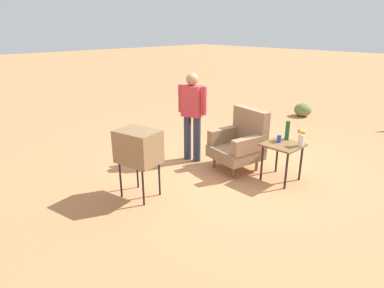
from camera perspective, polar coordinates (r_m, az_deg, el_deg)
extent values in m
plane|color=#C17A4C|center=(6.02, 7.34, -3.93)|extent=(60.00, 60.00, 0.00)
cylinder|color=brown|center=(5.93, 3.87, -3.05)|extent=(0.05, 0.05, 0.22)
cylinder|color=brown|center=(5.55, 7.24, -4.80)|extent=(0.05, 0.05, 0.22)
cylinder|color=brown|center=(6.24, 7.74, -1.97)|extent=(0.05, 0.05, 0.22)
cylinder|color=brown|center=(5.89, 11.16, -3.54)|extent=(0.05, 0.05, 0.22)
cube|color=#8C6B4C|center=(5.82, 7.60, -1.40)|extent=(0.88, 0.88, 0.20)
cube|color=#8C6B4C|center=(5.89, 10.12, 3.05)|extent=(0.78, 0.29, 0.64)
cube|color=#8C6B4C|center=(5.97, 5.67, 1.58)|extent=(0.26, 0.70, 0.26)
cube|color=#8C6B4C|center=(5.52, 9.89, -0.16)|extent=(0.26, 0.70, 0.26)
cylinder|color=black|center=(5.49, 12.06, -3.22)|extent=(0.04, 0.04, 0.60)
cylinder|color=black|center=(5.28, 16.06, -4.54)|extent=(0.04, 0.04, 0.60)
cylinder|color=black|center=(5.84, 14.55, -1.99)|extent=(0.04, 0.04, 0.60)
cylinder|color=black|center=(5.65, 18.39, -3.17)|extent=(0.04, 0.04, 0.60)
cube|color=brown|center=(5.45, 15.56, -0.13)|extent=(0.56, 0.56, 0.03)
cylinder|color=black|center=(4.93, -5.69, -5.96)|extent=(0.03, 0.03, 0.55)
cylinder|color=black|center=(5.19, -9.49, -4.74)|extent=(0.03, 0.03, 0.55)
cylinder|color=black|center=(4.68, -8.48, -7.52)|extent=(0.03, 0.03, 0.55)
cylinder|color=black|center=(4.96, -12.31, -6.14)|extent=(0.03, 0.03, 0.55)
cube|color=olive|center=(4.74, -9.34, -0.44)|extent=(0.68, 0.56, 0.48)
cube|color=#383D3F|center=(4.89, -7.57, 0.32)|extent=(0.41, 0.10, 0.34)
cylinder|color=#2D3347|center=(6.17, -0.78, 1.13)|extent=(0.14, 0.14, 0.86)
cylinder|color=#2D3347|center=(6.08, 0.86, 0.84)|extent=(0.14, 0.14, 0.86)
cube|color=#BC383D|center=(5.94, 0.03, 7.48)|extent=(0.41, 0.32, 0.56)
cylinder|color=#BC383D|center=(6.05, -1.98, 7.97)|extent=(0.09, 0.09, 0.50)
cylinder|color=#BC383D|center=(5.82, 2.12, 7.51)|extent=(0.09, 0.09, 0.50)
sphere|color=#A37556|center=(5.87, 0.03, 11.21)|extent=(0.22, 0.22, 0.22)
cylinder|color=#1E5623|center=(5.62, 16.25, 2.29)|extent=(0.07, 0.07, 0.32)
cylinder|color=blue|center=(5.48, 14.91, 0.90)|extent=(0.07, 0.07, 0.12)
cylinder|color=silver|center=(5.40, 18.39, 0.59)|extent=(0.09, 0.09, 0.18)
sphere|color=yellow|center=(5.36, 18.55, 2.00)|extent=(0.07, 0.07, 0.07)
sphere|color=#E04C66|center=(5.39, 18.23, 2.12)|extent=(0.07, 0.07, 0.07)
sphere|color=orange|center=(5.33, 18.80, 1.88)|extent=(0.07, 0.07, 0.07)
ellipsoid|color=olive|center=(9.80, 18.71, 5.66)|extent=(0.48, 0.48, 0.37)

